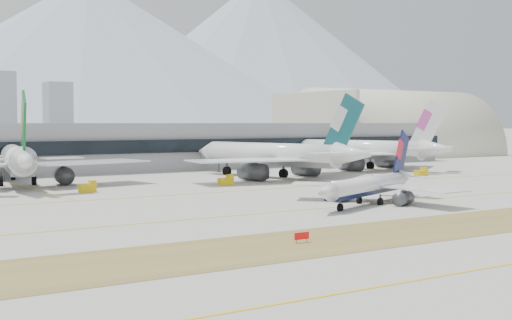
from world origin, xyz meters
TOP-DOWN VIEW (x-y plane):
  - ground at (0.00, 0.00)m, footprint 3000.00×3000.00m
  - taxiing_airliner at (14.67, -4.68)m, footprint 38.99×33.03m
  - widebody_eva at (-29.81, 70.21)m, footprint 61.16×60.73m
  - widebody_cathay at (35.18, 54.77)m, footprint 62.26×61.97m
  - widebody_china_air at (80.68, 68.98)m, footprint 61.00×60.87m
  - terminal at (0.00, 114.84)m, footprint 280.00×43.10m
  - hangar at (154.56, 135.00)m, footprint 91.00×60.00m
  - hold_sign_left at (-22.24, -32.00)m, footprint 2.20×0.15m
  - gse_extra at (72.02, 37.03)m, footprint 3.55×2.00m
  - gse_c at (12.46, 43.78)m, footprint 3.55×2.00m
  - gse_b at (-21.47, 45.57)m, footprint 3.55×2.00m

SIDE VIEW (x-z plane):
  - ground at x=0.00m, z-range 0.00..0.00m
  - hangar at x=154.56m, z-range -29.86..30.14m
  - hold_sign_left at x=-22.24m, z-range 0.20..1.55m
  - gse_extra at x=72.02m, z-range -0.25..2.35m
  - gse_c at x=12.46m, z-range -0.25..2.35m
  - gse_b at x=-21.47m, z-range -0.25..2.35m
  - taxiing_airliner at x=14.67m, z-range -3.58..10.25m
  - widebody_eva at x=-29.81m, z-range -5.21..17.03m
  - widebody_china_air at x=80.68m, z-range -5.25..17.18m
  - widebody_cathay at x=35.18m, z-range -5.33..17.44m
  - terminal at x=0.00m, z-range 0.00..15.00m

